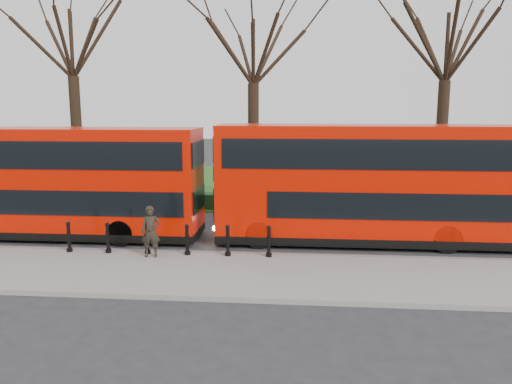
# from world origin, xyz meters

# --- Properties ---
(ground) EXTENTS (120.00, 120.00, 0.00)m
(ground) POSITION_xyz_m (0.00, 0.00, 0.00)
(ground) COLOR #28282B
(ground) RESTS_ON ground
(pavement) EXTENTS (60.00, 4.00, 0.15)m
(pavement) POSITION_xyz_m (0.00, -3.00, 0.07)
(pavement) COLOR gray
(pavement) RESTS_ON ground
(kerb) EXTENTS (60.00, 0.25, 0.16)m
(kerb) POSITION_xyz_m (0.00, -1.00, 0.07)
(kerb) COLOR slate
(kerb) RESTS_ON ground
(grass_verge) EXTENTS (60.00, 18.00, 0.06)m
(grass_verge) POSITION_xyz_m (0.00, 15.00, 0.03)
(grass_verge) COLOR #224F1A
(grass_verge) RESTS_ON ground
(hedge) EXTENTS (60.00, 0.90, 0.80)m
(hedge) POSITION_xyz_m (0.00, 6.80, 0.40)
(hedge) COLOR black
(hedge) RESTS_ON ground
(yellow_line_outer) EXTENTS (60.00, 0.10, 0.01)m
(yellow_line_outer) POSITION_xyz_m (0.00, -0.70, 0.01)
(yellow_line_outer) COLOR yellow
(yellow_line_outer) RESTS_ON ground
(yellow_line_inner) EXTENTS (60.00, 0.10, 0.01)m
(yellow_line_inner) POSITION_xyz_m (0.00, -0.50, 0.01)
(yellow_line_inner) COLOR yellow
(yellow_line_inner) RESTS_ON ground
(tree_left) EXTENTS (7.79, 7.79, 12.17)m
(tree_left) POSITION_xyz_m (-8.00, 10.00, 8.85)
(tree_left) COLOR black
(tree_left) RESTS_ON ground
(tree_mid) EXTENTS (7.30, 7.30, 11.41)m
(tree_mid) POSITION_xyz_m (2.00, 10.00, 8.29)
(tree_mid) COLOR black
(tree_mid) RESTS_ON ground
(tree_right) EXTENTS (7.43, 7.43, 11.60)m
(tree_right) POSITION_xyz_m (12.00, 10.00, 8.44)
(tree_right) COLOR black
(tree_right) RESTS_ON ground
(bollard_row) EXTENTS (7.00, 0.15, 1.00)m
(bollard_row) POSITION_xyz_m (0.13, -1.35, 0.65)
(bollard_row) COLOR black
(bollard_row) RESTS_ON pavement
(bus_lead) EXTENTS (10.68, 2.45, 4.25)m
(bus_lead) POSITION_xyz_m (-4.60, 1.07, 2.14)
(bus_lead) COLOR #C71000
(bus_lead) RESTS_ON ground
(bus_rear) EXTENTS (11.04, 2.54, 4.39)m
(bus_rear) POSITION_xyz_m (7.00, 1.21, 2.21)
(bus_rear) COLOR #C71000
(bus_rear) RESTS_ON ground
(pedestrian) EXTENTS (0.68, 0.51, 1.71)m
(pedestrian) POSITION_xyz_m (-0.33, -1.68, 1.00)
(pedestrian) COLOR black
(pedestrian) RESTS_ON pavement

